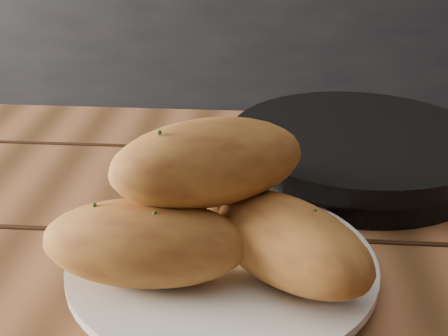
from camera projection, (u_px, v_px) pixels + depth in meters
counter at (145, 59)px, 2.23m from camera, size 2.80×0.60×0.90m
plate at (222, 266)px, 0.51m from camera, size 0.25×0.25×0.02m
bread_rolls at (215, 209)px, 0.49m from camera, size 0.27×0.23×0.12m
skillet at (358, 149)px, 0.70m from camera, size 0.40×0.28×0.05m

